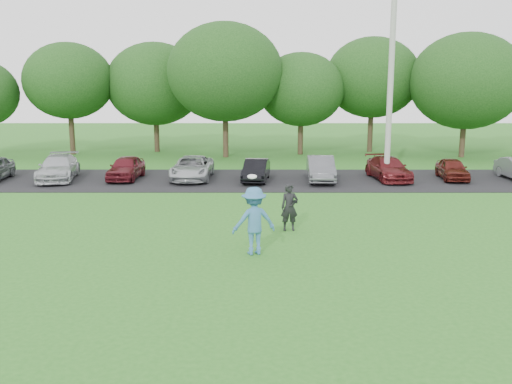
{
  "coord_description": "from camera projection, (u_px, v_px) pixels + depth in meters",
  "views": [
    {
      "loc": [
        0.02,
        -15.6,
        5.15
      ],
      "look_at": [
        0.0,
        3.5,
        1.3
      ],
      "focal_mm": 40.0,
      "sensor_mm": 36.0,
      "label": 1
    }
  ],
  "objects": [
    {
      "name": "parked_cars",
      "position": [
        231.0,
        168.0,
        28.91
      ],
      "size": [
        28.21,
        4.46,
        1.23
      ],
      "color": "slate",
      "rests_on": "parking_lot"
    },
    {
      "name": "utility_pole",
      "position": [
        390.0,
        91.0,
        27.79
      ],
      "size": [
        0.28,
        0.28,
        9.0
      ],
      "primitive_type": "cylinder",
      "color": "#ABAAA5",
      "rests_on": "ground"
    },
    {
      "name": "parking_lot",
      "position": [
        256.0,
        180.0,
        29.05
      ],
      "size": [
        32.0,
        6.5,
        0.03
      ],
      "primitive_type": "cube",
      "color": "black",
      "rests_on": "ground"
    },
    {
      "name": "camera_bystander",
      "position": [
        290.0,
        207.0,
        19.38
      ],
      "size": [
        0.62,
        0.45,
        1.62
      ],
      "color": "black",
      "rests_on": "ground"
    },
    {
      "name": "tree_row",
      "position": [
        279.0,
        81.0,
        37.65
      ],
      "size": [
        42.39,
        9.85,
        8.64
      ],
      "color": "#38281C",
      "rests_on": "ground"
    },
    {
      "name": "frisbee_player",
      "position": [
        254.0,
        221.0,
        16.75
      ],
      "size": [
        1.46,
        1.08,
        2.39
      ],
      "color": "teal",
      "rests_on": "ground"
    },
    {
      "name": "ground",
      "position": [
        256.0,
        261.0,
        16.31
      ],
      "size": [
        100.0,
        100.0,
        0.0
      ],
      "primitive_type": "plane",
      "color": "#26691E",
      "rests_on": "ground"
    }
  ]
}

